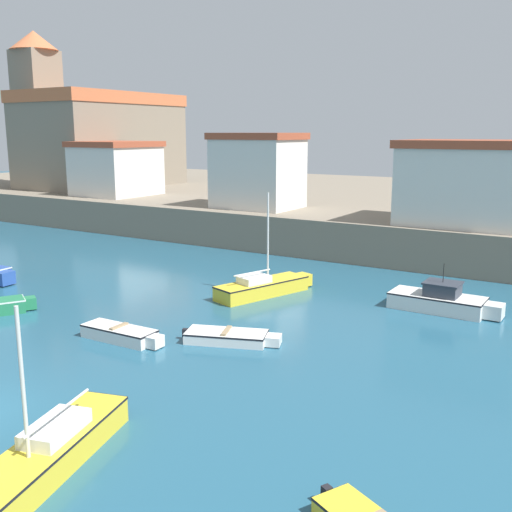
% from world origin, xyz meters
% --- Properties ---
extents(quay_seawall, '(120.00, 40.00, 2.64)m').
position_xyz_m(quay_seawall, '(0.00, 45.62, 1.32)').
color(quay_seawall, gray).
rests_on(quay_seawall, ground).
extents(dinghy_white_1, '(3.99, 2.42, 0.52)m').
position_xyz_m(dinghy_white_1, '(3.10, 9.52, 0.25)').
color(dinghy_white_1, white).
rests_on(dinghy_white_1, ground).
extents(dinghy_white_4, '(3.81, 1.22, 0.63)m').
position_xyz_m(dinghy_white_4, '(-0.78, 7.37, 0.30)').
color(dinghy_white_4, white).
rests_on(dinghy_white_4, ground).
extents(sailboat_yellow_6, '(3.18, 7.03, 4.51)m').
position_xyz_m(sailboat_yellow_6, '(4.60, -0.91, 0.46)').
color(sailboat_yellow_6, yellow).
rests_on(sailboat_yellow_6, ground).
extents(motorboat_white_7, '(5.19, 1.84, 2.31)m').
position_xyz_m(motorboat_white_7, '(9.18, 18.47, 0.52)').
color(motorboat_white_7, white).
rests_on(motorboat_white_7, ground).
extents(sailboat_yellow_8, '(3.10, 6.02, 5.34)m').
position_xyz_m(sailboat_yellow_8, '(0.53, 16.40, 0.47)').
color(sailboat_yellow_8, yellow).
rests_on(sailboat_yellow_8, ground).
extents(church, '(14.43, 16.44, 16.18)m').
position_xyz_m(church, '(-33.02, 36.47, 8.08)').
color(church, gray).
rests_on(church, quay_seawall).
extents(harbor_shed_near_wharf, '(8.85, 6.53, 5.24)m').
position_xyz_m(harbor_shed_near_wharf, '(8.00, 29.38, 5.29)').
color(harbor_shed_near_wharf, silver).
rests_on(harbor_shed_near_wharf, quay_seawall).
extents(harbor_shed_mid_row, '(6.29, 5.02, 5.66)m').
position_xyz_m(harbor_shed_mid_row, '(-8.00, 29.60, 5.50)').
color(harbor_shed_mid_row, silver).
rests_on(harbor_shed_mid_row, quay_seawall).
extents(harbor_shed_far_end, '(6.30, 6.78, 4.89)m').
position_xyz_m(harbor_shed_far_end, '(-24.00, 30.72, 5.11)').
color(harbor_shed_far_end, silver).
rests_on(harbor_shed_far_end, quay_seawall).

